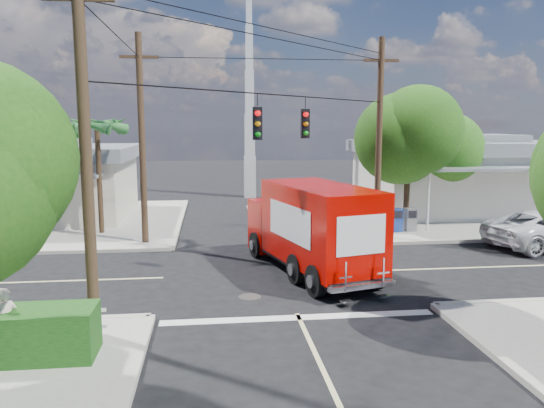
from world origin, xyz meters
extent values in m
plane|color=black|center=(0.00, 0.00, 0.00)|extent=(120.00, 120.00, 0.00)
cube|color=#9C978D|center=(11.00, 11.00, 0.07)|extent=(14.00, 14.00, 0.14)
cube|color=#AFAA9B|center=(4.00, 11.00, 0.07)|extent=(0.25, 14.00, 0.14)
cube|color=#AFAA9B|center=(11.00, 4.00, 0.07)|extent=(14.00, 0.25, 0.14)
cube|color=#9C978D|center=(-11.00, 11.00, 0.07)|extent=(14.00, 14.00, 0.14)
cube|color=#AFAA9B|center=(-4.00, 11.00, 0.07)|extent=(0.25, 14.00, 0.14)
cube|color=beige|center=(0.00, 10.00, 0.01)|extent=(0.12, 12.00, 0.01)
cube|color=beige|center=(10.00, 0.00, 0.01)|extent=(12.00, 0.12, 0.01)
cube|color=silver|center=(0.00, -4.30, 0.01)|extent=(7.50, 0.40, 0.01)
cube|color=silver|center=(12.50, 12.00, 1.84)|extent=(11.00, 8.00, 3.40)
cube|color=gray|center=(12.50, 12.00, 3.89)|extent=(11.80, 8.80, 0.70)
cube|color=gray|center=(12.50, 12.00, 4.39)|extent=(6.05, 4.40, 0.50)
cube|color=gray|center=(12.50, 7.10, 3.04)|extent=(9.90, 1.80, 0.15)
cylinder|color=silver|center=(8.10, 6.30, 1.59)|extent=(0.12, 0.12, 2.90)
cube|color=beige|center=(-12.00, 12.50, 1.74)|extent=(10.00, 8.00, 3.20)
cube|color=gray|center=(-12.00, 12.50, 3.69)|extent=(10.80, 8.80, 0.70)
cube|color=gray|center=(-12.00, 12.50, 4.19)|extent=(5.50, 4.40, 0.50)
cylinder|color=silver|center=(-8.00, 6.80, 1.49)|extent=(0.12, 0.12, 2.70)
cube|color=silver|center=(0.50, 20.00, 1.50)|extent=(0.80, 0.80, 3.00)
cube|color=silver|center=(0.50, 20.00, 4.50)|extent=(0.70, 0.70, 3.00)
cube|color=silver|center=(0.50, 20.00, 7.50)|extent=(0.60, 0.60, 3.00)
cube|color=silver|center=(0.50, 20.00, 10.50)|extent=(0.50, 0.50, 3.00)
cube|color=silver|center=(0.50, 20.00, 13.50)|extent=(0.40, 0.40, 3.00)
cylinder|color=#422D1C|center=(7.20, 6.80, 2.19)|extent=(0.28, 0.28, 4.10)
sphere|color=#1D4E13|center=(7.20, 6.80, 4.75)|extent=(4.10, 4.10, 4.10)
sphere|color=#1D4E13|center=(6.80, 7.00, 5.00)|extent=(3.33, 3.33, 3.33)
sphere|color=#1D4E13|center=(7.55, 6.50, 4.62)|extent=(3.58, 3.58, 3.58)
cylinder|color=#422D1C|center=(9.80, 9.00, 1.93)|extent=(0.28, 0.28, 3.58)
sphere|color=#215A13|center=(9.80, 9.00, 4.17)|extent=(3.58, 3.58, 3.58)
sphere|color=#215A13|center=(9.40, 9.20, 4.40)|extent=(2.91, 2.91, 2.91)
sphere|color=#215A13|center=(10.15, 8.70, 4.06)|extent=(3.14, 3.14, 3.14)
cylinder|color=#422D1C|center=(-7.50, 7.50, 2.64)|extent=(0.24, 0.24, 5.00)
cone|color=#2C702F|center=(-6.60, 7.50, 5.24)|extent=(0.50, 2.06, 0.98)
cone|color=#2C702F|center=(-6.94, 8.20, 5.24)|extent=(1.92, 1.68, 0.98)
cone|color=#2C702F|center=(-7.70, 8.38, 5.24)|extent=(2.12, 0.95, 0.98)
cone|color=#2C702F|center=(-8.31, 7.89, 5.24)|extent=(1.34, 2.07, 0.98)
cone|color=#2C702F|center=(-8.31, 7.11, 5.24)|extent=(1.34, 2.07, 0.98)
cone|color=#2C702F|center=(-7.70, 6.62, 5.24)|extent=(2.12, 0.95, 0.98)
cone|color=#2C702F|center=(-6.94, 6.80, 5.24)|extent=(1.92, 1.68, 0.98)
cylinder|color=#422D1C|center=(-9.50, 9.00, 2.44)|extent=(0.24, 0.24, 4.60)
cone|color=#2C702F|center=(-8.60, 9.00, 4.84)|extent=(0.50, 2.06, 0.98)
cone|color=#2C702F|center=(-8.94, 9.70, 4.84)|extent=(1.92, 1.68, 0.98)
cone|color=#2C702F|center=(-9.70, 9.88, 4.84)|extent=(2.12, 0.95, 0.98)
cone|color=#2C702F|center=(-10.31, 9.39, 4.84)|extent=(1.34, 2.07, 0.98)
cone|color=#2C702F|center=(-10.31, 8.61, 4.84)|extent=(1.34, 2.07, 0.98)
cone|color=#2C702F|center=(-9.70, 8.12, 4.84)|extent=(2.12, 0.95, 0.98)
cone|color=#2C702F|center=(-8.94, 8.30, 4.84)|extent=(1.92, 1.68, 0.98)
cylinder|color=#473321|center=(-5.20, -5.20, 4.50)|extent=(0.28, 0.28, 9.00)
cylinder|color=#473321|center=(5.20, 5.20, 4.50)|extent=(0.28, 0.28, 9.00)
cube|color=#473321|center=(5.20, 5.20, 8.00)|extent=(1.60, 0.12, 0.12)
cylinder|color=#473321|center=(-5.20, 5.20, 4.50)|extent=(0.28, 0.28, 9.00)
cube|color=#473321|center=(-5.20, 5.20, 8.00)|extent=(1.60, 0.12, 0.12)
cylinder|color=black|center=(0.00, 0.00, 6.20)|extent=(10.43, 10.43, 0.04)
cube|color=black|center=(-0.80, -0.80, 5.25)|extent=(0.30, 0.24, 1.05)
sphere|color=red|center=(-0.80, -0.94, 5.58)|extent=(0.20, 0.20, 0.20)
cube|color=black|center=(1.10, 1.10, 5.25)|extent=(0.30, 0.24, 1.05)
sphere|color=red|center=(1.10, 0.96, 5.58)|extent=(0.20, 0.20, 0.20)
cube|color=silver|center=(-5.00, -5.60, 0.64)|extent=(0.09, 0.06, 1.00)
cube|color=red|center=(5.80, 6.20, 0.69)|extent=(0.50, 0.50, 1.10)
cube|color=navy|center=(6.50, 6.20, 0.69)|extent=(0.50, 0.50, 1.10)
cube|color=slate|center=(7.20, 6.20, 0.69)|extent=(0.50, 0.50, 1.10)
cube|color=black|center=(1.13, 0.21, 0.50)|extent=(3.87, 7.40, 0.23)
cube|color=#B40500|center=(0.41, 2.90, 1.23)|extent=(2.51, 2.06, 2.00)
cube|color=black|center=(0.25, 3.51, 1.59)|extent=(1.91, 0.72, 0.87)
cube|color=silver|center=(0.20, 3.69, 0.59)|extent=(2.05, 0.65, 0.32)
cube|color=#B40500|center=(1.35, -0.58, 1.87)|extent=(3.57, 5.69, 2.64)
cube|color=white|center=(2.46, -0.28, 2.00)|extent=(0.87, 3.17, 1.18)
cube|color=white|center=(0.23, -0.88, 2.00)|extent=(0.87, 3.17, 1.18)
cube|color=white|center=(2.04, -3.15, 2.00)|extent=(1.59, 0.44, 1.18)
cube|color=silver|center=(2.07, -3.26, 0.50)|extent=(2.17, 0.79, 0.16)
cube|color=silver|center=(1.48, -3.54, 0.87)|extent=(0.41, 0.16, 0.91)
cube|color=silver|center=(2.71, -3.21, 0.87)|extent=(0.41, 0.16, 0.91)
cylinder|color=black|center=(-0.56, 2.49, 0.50)|extent=(0.54, 1.04, 1.00)
cylinder|color=black|center=(1.46, 3.04, 0.50)|extent=(0.54, 1.04, 1.00)
cylinder|color=black|center=(0.81, -2.61, 0.50)|extent=(0.54, 1.04, 1.00)
cylinder|color=black|center=(2.83, -2.06, 0.50)|extent=(0.54, 1.04, 1.00)
imported|color=beige|center=(-6.74, -6.45, 0.95)|extent=(0.63, 0.71, 1.62)
camera|label=1|loc=(-2.33, -17.95, 5.22)|focal=35.00mm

